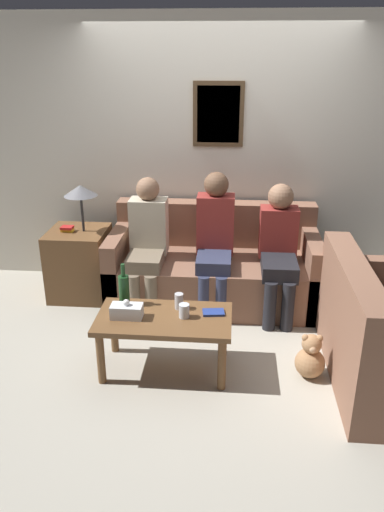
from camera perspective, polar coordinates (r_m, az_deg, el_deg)
The scene contains 14 objects.
ground_plane at distance 4.47m, azimuth 2.13°, elevation -7.89°, with size 16.00×16.00×0.00m, color #ADA899.
wall_back at distance 4.99m, azimuth 2.95°, elevation 11.37°, with size 9.00×0.08×2.60m.
couch_main at distance 4.82m, azimuth 2.51°, elevation -1.45°, with size 1.95×0.93×0.88m.
coffee_table at distance 3.72m, azimuth -3.20°, elevation -7.86°, with size 0.99×0.54×0.45m.
side_table_with_lamp at distance 4.97m, azimuth -12.70°, elevation -0.45°, with size 0.55×0.55×1.12m.
wine_bottle at distance 3.84m, azimuth -7.78°, elevation -3.76°, with size 0.08×0.08×0.33m.
drinking_glass at distance 3.65m, azimuth -0.91°, elevation -6.28°, with size 0.08×0.08×0.10m.
book_stack at distance 3.72m, azimuth 2.47°, elevation -6.46°, with size 0.17×0.12×0.02m.
soda_can at distance 3.77m, azimuth -1.49°, elevation -5.18°, with size 0.07×0.07×0.12m.
tissue_box at distance 3.68m, azimuth -7.47°, elevation -6.24°, with size 0.23×0.12×0.15m.
person_left at distance 4.57m, azimuth -5.13°, elevation 1.89°, with size 0.34×0.61×1.21m.
person_middle at distance 4.54m, azimuth 2.63°, elevation 2.17°, with size 0.34×0.62×1.26m.
person_right at distance 4.52m, azimuth 9.89°, elevation 1.20°, with size 0.34×0.67×1.17m.
teddy_bear at distance 3.86m, azimuth 13.36°, elevation -11.31°, with size 0.22×0.22×0.35m.
Camera 1 is at (0.16, -3.86, 2.25)m, focal length 35.00 mm.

